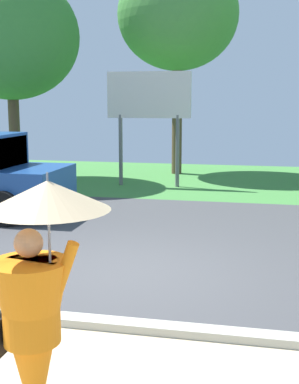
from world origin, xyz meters
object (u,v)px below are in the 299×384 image
monk_pedestrian (35,309)px  tree_right_far (178,15)px  roadside_billboard (149,103)px  tree_center_back (10,37)px

monk_pedestrian → tree_right_far: size_ratio=0.28×
roadside_billboard → tree_center_back: 4.99m
tree_center_back → tree_right_far: size_ratio=0.89×
monk_pedestrian → roadside_billboard: roadside_billboard is taller
monk_pedestrian → tree_center_back: size_ratio=0.32×
tree_center_back → tree_right_far: tree_right_far is taller
roadside_billboard → tree_right_far: bearing=82.1°
monk_pedestrian → tree_center_back: (-6.30, 12.35, 3.56)m
tree_center_back → tree_right_far: 5.76m
monk_pedestrian → tree_center_back: 14.31m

